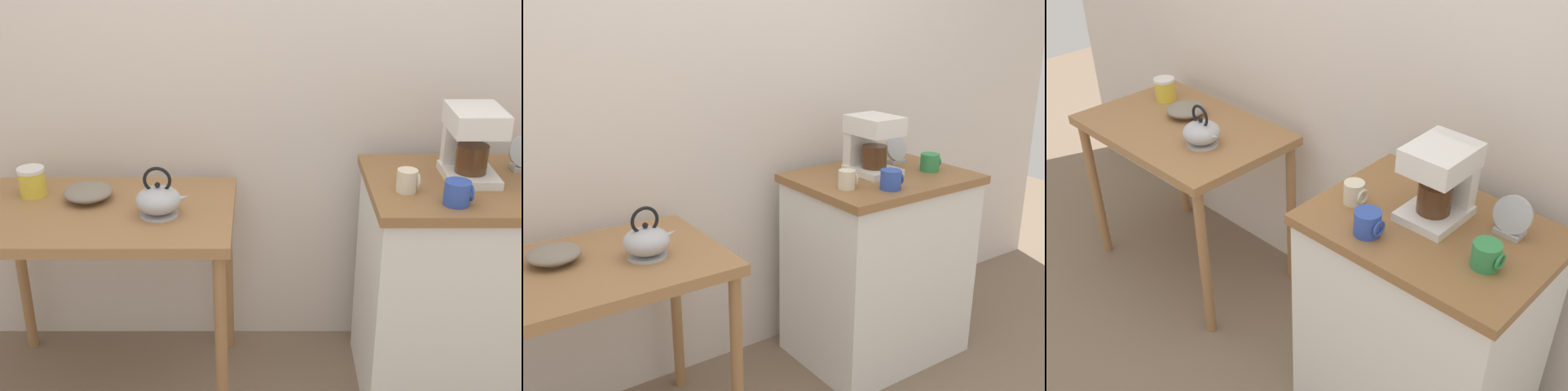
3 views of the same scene
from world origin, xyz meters
TOP-DOWN VIEW (x-y plane):
  - ground_plane at (0.00, 0.00)m, footprint 8.00×8.00m
  - back_wall at (0.10, 0.38)m, footprint 4.40×0.10m
  - wooden_table at (-0.70, -0.03)m, footprint 0.93×0.60m
  - kitchen_counter at (0.63, -0.04)m, footprint 0.77×0.57m
  - bowl_stoneware at (-0.77, 0.05)m, footprint 0.18×0.18m
  - teakettle at (-0.49, -0.08)m, footprint 0.19×0.16m
  - canister_enamel at (-0.99, 0.09)m, footprint 0.10×0.10m
  - coffee_maker at (0.60, 0.02)m, footprint 0.18×0.22m
  - mug_small_cream at (0.36, -0.11)m, footprint 0.08×0.07m
  - mug_blue at (0.51, -0.22)m, footprint 0.09×0.09m

SIDE VIEW (x-z plane):
  - ground_plane at x=0.00m, z-range 0.00..0.00m
  - kitchen_counter at x=0.63m, z-range 0.00..0.88m
  - wooden_table at x=-0.70m, z-range 0.29..1.06m
  - bowl_stoneware at x=-0.77m, z-range 0.78..0.84m
  - canister_enamel at x=-0.99m, z-range 0.78..0.89m
  - teakettle at x=-0.49m, z-range 0.74..0.92m
  - mug_small_cream at x=0.36m, z-range 0.88..0.96m
  - mug_blue at x=0.51m, z-range 0.88..0.96m
  - coffee_maker at x=0.60m, z-range 0.89..1.15m
  - back_wall at x=0.10m, z-range 0.00..2.80m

